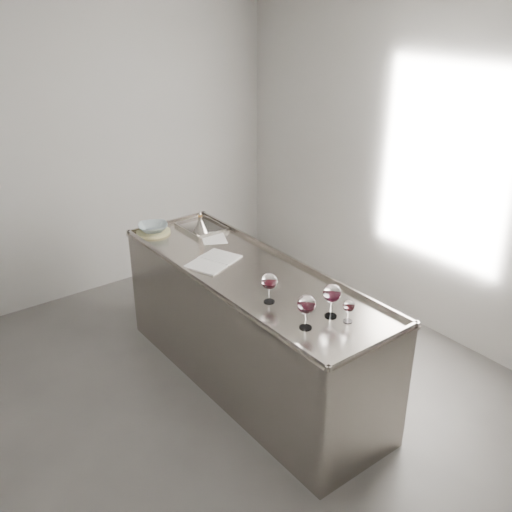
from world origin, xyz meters
TOP-DOWN VIEW (x-y plane):
  - room_shell at (0.00, 0.00)m, footprint 4.54×5.04m
  - counter at (0.50, 0.30)m, footprint 0.77×2.42m
  - wine_glass_left at (0.32, -0.50)m, footprint 0.11×0.11m
  - wine_glass_middle at (0.35, -0.12)m, footprint 0.10×0.10m
  - wine_glass_right at (0.54, -0.49)m, footprint 0.11×0.11m
  - wine_glass_small at (0.58, -0.60)m, footprint 0.07×0.07m
  - notebook at (0.39, 0.60)m, footprint 0.46×0.39m
  - loose_paper_top at (0.47, 0.64)m, footprint 0.27×0.32m
  - loose_paper_under at (0.64, 0.98)m, footprint 0.29×0.32m
  - trivet at (0.30, 1.38)m, footprint 0.32×0.32m
  - ceramic_bowl at (0.30, 1.38)m, footprint 0.32×0.32m
  - wine_funnel at (0.61, 1.12)m, footprint 0.15×0.15m

SIDE VIEW (x-z plane):
  - counter at x=0.50m, z-range -0.01..0.96m
  - loose_paper_top at x=0.47m, z-range 0.94..0.94m
  - loose_paper_under at x=0.64m, z-range 0.94..0.94m
  - notebook at x=0.39m, z-range 0.94..0.95m
  - trivet at x=0.30m, z-range 0.94..0.96m
  - ceramic_bowl at x=0.30m, z-range 0.96..1.02m
  - wine_funnel at x=0.61m, z-range 0.90..1.11m
  - wine_glass_small at x=0.58m, z-range 0.97..1.12m
  - wine_glass_middle at x=0.35m, z-range 0.98..1.19m
  - wine_glass_left at x=0.32m, z-range 0.99..1.20m
  - wine_glass_right at x=0.54m, z-range 0.99..1.21m
  - room_shell at x=0.00m, z-range -0.02..2.82m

